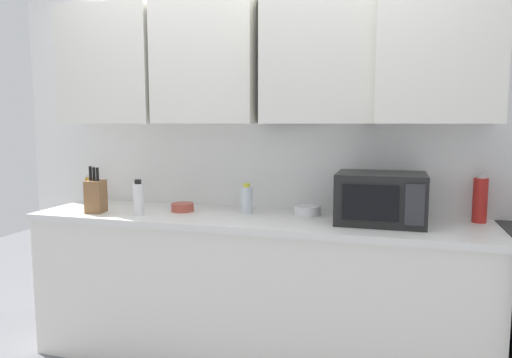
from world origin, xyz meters
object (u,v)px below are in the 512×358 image
(knife_block, at_px, (96,196))
(bottle_red_sauce, at_px, (480,200))
(microwave, at_px, (381,198))
(bottle_clear_tall, at_px, (247,200))
(bottle_white_jar, at_px, (138,198))
(bowl_ceramic_small, at_px, (307,210))
(bowl_mixing_large, at_px, (182,207))
(bottle_amber_vinegar, at_px, (89,190))

(knife_block, xyz_separation_m, bottle_red_sauce, (2.24, 0.35, 0.02))
(microwave, bearing_deg, bottle_clear_tall, 175.47)
(knife_block, bearing_deg, microwave, 5.92)
(bottle_clear_tall, xyz_separation_m, bottle_white_jar, (-0.61, -0.23, 0.01))
(bowl_ceramic_small, bearing_deg, bowl_mixing_large, -172.74)
(bottle_white_jar, bearing_deg, bowl_mixing_large, 41.79)
(bottle_amber_vinegar, bearing_deg, microwave, -3.52)
(bottle_amber_vinegar, relative_size, bowl_mixing_large, 1.39)
(bottle_white_jar, bearing_deg, knife_block, -178.59)
(microwave, height_order, knife_block, knife_block)
(bottle_white_jar, distance_m, bowl_ceramic_small, 1.02)
(bottle_white_jar, height_order, bowl_mixing_large, bottle_white_jar)
(microwave, height_order, bowl_mixing_large, microwave)
(microwave, xyz_separation_m, bottle_clear_tall, (-0.80, 0.06, -0.05))
(bowl_mixing_large, bearing_deg, bottle_white_jar, -138.21)
(bottle_white_jar, relative_size, bowl_mixing_large, 1.51)
(bottle_white_jar, relative_size, bowl_ceramic_small, 1.35)
(bottle_amber_vinegar, height_order, bottle_red_sauce, bottle_red_sauce)
(bowl_ceramic_small, bearing_deg, bottle_red_sauce, 3.41)
(microwave, distance_m, bowl_ceramic_small, 0.46)
(knife_block, height_order, bowl_ceramic_small, knife_block)
(microwave, relative_size, bowl_mixing_large, 3.37)
(microwave, bearing_deg, bottle_white_jar, -173.15)
(bottle_amber_vinegar, distance_m, bowl_ceramic_small, 1.53)
(microwave, relative_size, bottle_red_sauce, 1.81)
(bottle_red_sauce, distance_m, bowl_ceramic_small, 0.97)
(bottle_amber_vinegar, bearing_deg, bottle_red_sauce, 1.11)
(bottle_clear_tall, height_order, bowl_ceramic_small, bottle_clear_tall)
(bottle_white_jar, bearing_deg, bowl_ceramic_small, 16.00)
(bottle_red_sauce, relative_size, bottle_white_jar, 1.23)
(microwave, height_order, bottle_white_jar, microwave)
(bottle_clear_tall, distance_m, bottle_amber_vinegar, 1.17)
(bottle_clear_tall, relative_size, bottle_red_sauce, 0.70)
(bottle_amber_vinegar, bearing_deg, bottle_white_jar, -27.78)
(bottle_red_sauce, bearing_deg, bottle_white_jar, -170.11)
(microwave, xyz_separation_m, knife_block, (-1.70, -0.18, -0.04))
(bowl_ceramic_small, xyz_separation_m, bowl_mixing_large, (-0.78, -0.10, -0.00))
(bottle_clear_tall, bearing_deg, bottle_amber_vinegar, 177.18)
(knife_block, height_order, bottle_clear_tall, knife_block)
(bottle_red_sauce, xyz_separation_m, bowl_mixing_large, (-1.74, -0.16, -0.10))
(bottle_red_sauce, height_order, bowl_mixing_large, bottle_red_sauce)
(bottle_clear_tall, bearing_deg, bowl_mixing_large, -172.95)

